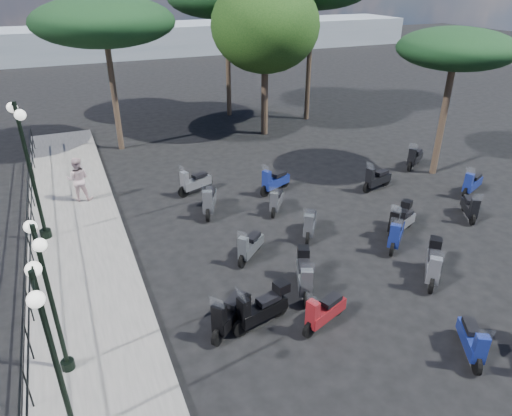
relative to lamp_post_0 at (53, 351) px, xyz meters
name	(u,v)px	position (x,y,z in m)	size (l,w,h in m)	color
ground	(347,297)	(7.07, 1.65, -2.27)	(120.00, 120.00, 0.00)	black
sidewalk	(86,290)	(0.57, 4.65, -2.20)	(3.00, 30.00, 0.15)	#615F5D
railing	(28,281)	(-0.73, 4.45, -1.38)	(0.04, 26.04, 1.10)	black
lamp_post_0	(53,351)	(0.00, 0.00, 0.00)	(0.30, 1.10, 3.72)	black
lamp_post_1	(50,293)	(-0.03, 1.81, -0.08)	(0.42, 1.04, 3.59)	black
lamp_post_2	(29,164)	(-0.36, 8.04, 0.42)	(0.55, 1.29, 4.46)	black
pedestrian_far	(78,179)	(0.94, 10.52, -1.27)	(0.83, 0.64, 1.70)	beige
scooter_2	(230,314)	(3.71, 1.72, -1.80)	(1.40, 1.18, 1.37)	black
scooter_3	(262,308)	(4.49, 1.57, -1.77)	(1.67, 0.67, 1.35)	black
scooter_4	(250,247)	(5.37, 4.45, -1.85)	(1.22, 1.09, 1.23)	black
scooter_5	(210,201)	(5.17, 7.79, -1.77)	(0.94, 1.69, 1.44)	black
scooter_7	(472,341)	(8.44, -1.26, -1.85)	(0.90, 1.38, 1.23)	black
scooter_8	(304,275)	(6.11, 2.36, -1.76)	(0.91, 1.60, 1.36)	black
scooter_9	(324,312)	(5.87, 0.92, -1.83)	(1.52, 0.77, 1.27)	black
scooter_10	(276,201)	(7.47, 6.98, -1.86)	(0.98, 1.26, 1.20)	black
scooter_11	(195,182)	(5.17, 9.70, -1.81)	(1.59, 0.80, 1.32)	black
scooter_14	(433,265)	(9.71, 1.39, -1.76)	(1.29, 1.36, 1.36)	black
scooter_15	(396,232)	(9.94, 3.28, -1.77)	(1.33, 1.26, 1.33)	black
scooter_16	(310,224)	(7.72, 4.92, -1.82)	(1.04, 1.38, 1.30)	black
scooter_17	(275,181)	(8.13, 8.52, -1.81)	(1.59, 0.87, 1.34)	black
scooter_21	(399,220)	(10.59, 3.94, -1.79)	(1.44, 0.98, 1.28)	black
scooter_22	(402,222)	(10.64, 3.87, -1.85)	(1.46, 0.78, 1.23)	black
scooter_23	(377,179)	(12.04, 7.12, -1.82)	(1.60, 0.66, 1.30)	black
scooter_27	(470,208)	(13.58, 3.77, -1.86)	(0.90, 1.34, 1.20)	black
scooter_28	(472,184)	(15.22, 5.26, -1.82)	(1.53, 0.83, 1.30)	black
scooter_29	(415,158)	(15.06, 8.41, -1.82)	(1.45, 1.00, 1.31)	black
broadleaf_tree	(265,26)	(10.87, 15.61, 3.28)	(5.43, 5.43, 7.88)	#38281E
pine_2	(104,22)	(3.27, 16.24, 3.67)	(6.34, 6.34, 7.06)	#38281E
pine_3	(456,49)	(15.42, 7.56, 2.94)	(4.60, 4.60, 6.05)	#38281E
distant_hills	(112,41)	(7.07, 46.65, -0.77)	(70.00, 8.00, 3.00)	gray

